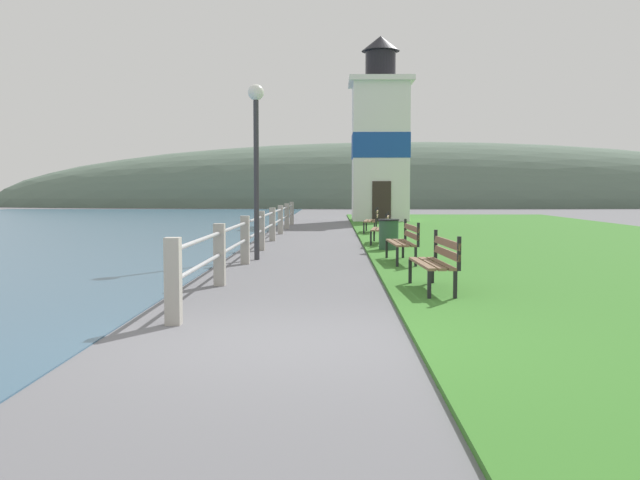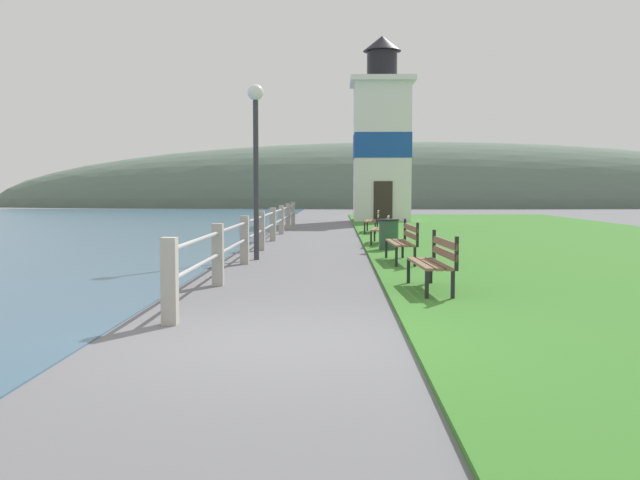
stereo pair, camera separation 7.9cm
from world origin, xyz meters
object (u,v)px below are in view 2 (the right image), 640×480
Objects in this scene: park_bench_near at (435,259)px; lamp_post at (256,139)px; park_bench_by_lighthouse at (374,219)px; lighthouse at (382,142)px; park_bench_midway at (404,240)px; park_bench_far at (383,227)px; trash_bin at (389,235)px.

park_bench_near is 0.44× the size of lamp_post.
park_bench_by_lighthouse is 10.60m from lighthouse.
park_bench_near is 4.26m from park_bench_midway.
park_bench_midway is 20.80m from lighthouse.
trash_bin is at bearing 97.16° from park_bench_far.
park_bench_far is 5.68m from lamp_post.
lamp_post is at bearing 59.50° from park_bench_far.
park_bench_midway is at bearing 96.07° from park_bench_by_lighthouse.
park_bench_midway is at bearing -88.38° from trash_bin.
lighthouse is 19.94m from lamp_post.
lamp_post is at bearing -145.52° from trash_bin.
trash_bin is (-0.09, 3.20, -0.12)m from park_bench_midway.
park_bench_near is 25.00m from lighthouse.
park_bench_far is at bearing 95.30° from park_bench_by_lighthouse.
park_bench_midway is 1.08× the size of park_bench_far.
park_bench_by_lighthouse is (-0.09, 10.51, -0.00)m from park_bench_midway.
trash_bin is (0.00, -7.31, -0.11)m from park_bench_by_lighthouse.
lamp_post is (-3.17, -9.49, 2.20)m from park_bench_by_lighthouse.
park_bench_near is 1.00× the size of park_bench_far.
trash_bin is at bearing 34.48° from lamp_post.
lamp_post is (-3.14, -4.19, 2.20)m from park_bench_far.
lamp_post reaches higher than trash_bin.
trash_bin is at bearing -91.94° from park_bench_near.
lighthouse is 10.87× the size of trash_bin.
park_bench_near is at bearing -88.77° from trash_bin.
trash_bin is at bearing -92.96° from lighthouse.
lighthouse is 17.68m from trash_bin.
park_bench_near and park_bench_by_lighthouse have the same top height.
park_bench_far is (-0.19, 9.46, -0.00)m from park_bench_near.
lighthouse is (0.80, 20.50, 3.42)m from park_bench_midway.
park_bench_by_lighthouse is 2.13× the size of trash_bin.
park_bench_near is 9.47m from park_bench_far.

